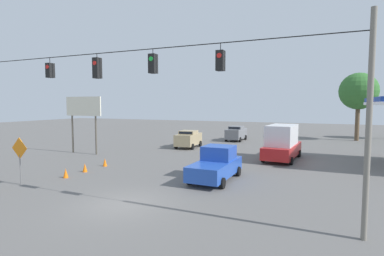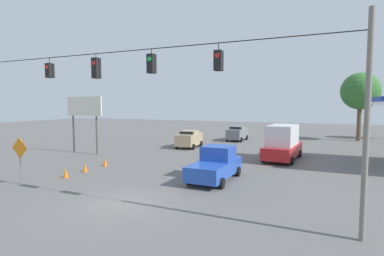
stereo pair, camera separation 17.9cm
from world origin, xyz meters
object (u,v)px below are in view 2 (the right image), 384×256
object	(u,v)px
sedan_grey_withflow_deep	(237,133)
tree_horizon_left	(360,91)
box_truck_red_oncoming_far	(283,143)
roadside_billboard	(84,111)
sedan_tan_withflow_far	(189,139)
traffic_cone_second	(85,167)
overhead_signal_span	(123,98)
traffic_cone_third	(105,162)
pickup_truck_blue_crossing_near	(216,165)
work_zone_sign	(20,152)
traffic_cone_nearest	(66,173)

from	to	relation	value
sedan_grey_withflow_deep	tree_horizon_left	xyz separation A→B (m)	(-14.73, -6.35, 5.49)
box_truck_red_oncoming_far	roadside_billboard	world-z (taller)	roadside_billboard
sedan_tan_withflow_far	traffic_cone_second	bearing A→B (deg)	82.66
overhead_signal_span	traffic_cone_third	xyz separation A→B (m)	(6.72, -6.52, -4.79)
pickup_truck_blue_crossing_near	work_zone_sign	distance (m)	11.96
sedan_tan_withflow_far	work_zone_sign	distance (m)	18.39
sedan_tan_withflow_far	sedan_grey_withflow_deep	bearing A→B (deg)	-110.63
box_truck_red_oncoming_far	work_zone_sign	size ratio (longest dim) A/B	2.26
sedan_tan_withflow_far	tree_horizon_left	xyz separation A→B (m)	(-17.91, -14.79, 5.51)
tree_horizon_left	traffic_cone_nearest	bearing A→B (deg)	57.34
traffic_cone_nearest	tree_horizon_left	size ratio (longest dim) A/B	0.07
traffic_cone_nearest	traffic_cone_second	xyz separation A→B (m)	(0.08, -1.82, 0.00)
pickup_truck_blue_crossing_near	traffic_cone_third	size ratio (longest dim) A/B	8.21
box_truck_red_oncoming_far	traffic_cone_third	world-z (taller)	box_truck_red_oncoming_far
traffic_cone_second	tree_horizon_left	world-z (taller)	tree_horizon_left
sedan_tan_withflow_far	traffic_cone_second	world-z (taller)	sedan_tan_withflow_far
sedan_grey_withflow_deep	tree_horizon_left	distance (m)	16.96
sedan_grey_withflow_deep	work_zone_sign	xyz separation A→B (m)	(6.10, 26.57, 0.98)
pickup_truck_blue_crossing_near	overhead_signal_span	bearing A→B (deg)	66.78
roadside_billboard	tree_horizon_left	distance (m)	34.21
pickup_truck_blue_crossing_near	traffic_cone_nearest	bearing A→B (deg)	20.88
sedan_grey_withflow_deep	traffic_cone_third	world-z (taller)	sedan_grey_withflow_deep
sedan_grey_withflow_deep	work_zone_sign	bearing A→B (deg)	77.08
overhead_signal_span	sedan_grey_withflow_deep	distance (m)	27.17
pickup_truck_blue_crossing_near	traffic_cone_nearest	xyz separation A→B (m)	(9.21, 3.51, -0.66)
work_zone_sign	tree_horizon_left	xyz separation A→B (m)	(-20.83, -32.92, 4.51)
box_truck_red_oncoming_far	sedan_grey_withflow_deep	size ratio (longest dim) A/B	1.44
sedan_tan_withflow_far	overhead_signal_span	bearing A→B (deg)	104.93
box_truck_red_oncoming_far	tree_horizon_left	world-z (taller)	tree_horizon_left
overhead_signal_span	box_truck_red_oncoming_far	distance (m)	16.27
pickup_truck_blue_crossing_near	traffic_cone_nearest	distance (m)	9.88
overhead_signal_span	sedan_grey_withflow_deep	size ratio (longest dim) A/B	4.62
pickup_truck_blue_crossing_near	work_zone_sign	xyz separation A→B (m)	(10.40, 5.81, 1.01)
box_truck_red_oncoming_far	sedan_grey_withflow_deep	distance (m)	14.03
traffic_cone_nearest	traffic_cone_second	world-z (taller)	same
sedan_grey_withflow_deep	work_zone_sign	world-z (taller)	work_zone_sign
sedan_grey_withflow_deep	work_zone_sign	size ratio (longest dim) A/B	1.57
sedan_tan_withflow_far	tree_horizon_left	bearing A→B (deg)	-140.45
box_truck_red_oncoming_far	tree_horizon_left	xyz separation A→B (m)	(-7.42, -18.31, 5.01)
sedan_grey_withflow_deep	pickup_truck_blue_crossing_near	xyz separation A→B (m)	(-4.31, 20.77, -0.03)
sedan_grey_withflow_deep	traffic_cone_second	world-z (taller)	sedan_grey_withflow_deep
overhead_signal_span	traffic_cone_nearest	bearing A→B (deg)	-20.92
traffic_cone_third	sedan_tan_withflow_far	bearing A→B (deg)	-98.74
traffic_cone_second	tree_horizon_left	distance (m)	35.45
pickup_truck_blue_crossing_near	traffic_cone_second	distance (m)	9.47
traffic_cone_nearest	traffic_cone_third	bearing A→B (deg)	-88.57
overhead_signal_span	pickup_truck_blue_crossing_near	distance (m)	7.76
traffic_cone_nearest	tree_horizon_left	world-z (taller)	tree_horizon_left
overhead_signal_span	traffic_cone_nearest	size ratio (longest dim) A/B	32.82
overhead_signal_span	traffic_cone_second	distance (m)	9.31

